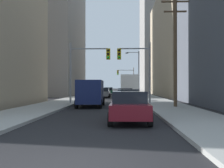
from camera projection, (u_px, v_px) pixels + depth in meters
ground_plane at (69, 168)px, 5.92m from camera, size 400.00×400.00×0.00m
sidewalk_left at (91, 94)px, 56.07m from camera, size 3.60×160.00×0.15m
sidewalk_right at (141, 94)px, 55.71m from camera, size 3.60×160.00×0.15m
city_bus at (130, 85)px, 43.76m from camera, size 2.79×11.56×3.40m
cargo_van_navy at (91, 92)px, 23.51m from camera, size 2.16×5.27×2.26m
sedan_maroon at (129, 107)px, 13.27m from camera, size 1.95×4.20×1.52m
sedan_silver at (128, 99)px, 21.48m from camera, size 1.95×4.23×1.52m
sedan_beige at (125, 95)px, 31.92m from camera, size 1.95×4.25×1.52m
sedan_grey at (104, 93)px, 42.52m from camera, size 1.95×4.24×1.52m
sedan_green at (109, 91)px, 56.10m from camera, size 1.95×4.26×1.52m
traffic_signal_near_left at (88, 63)px, 26.68m from camera, size 3.96×0.44×6.00m
traffic_signal_near_right at (136, 63)px, 26.52m from camera, size 3.23×0.44×6.00m
traffic_signal_far_right at (126, 76)px, 62.56m from camera, size 3.86×0.44×6.00m
utility_pole_right at (175, 48)px, 21.90m from camera, size 2.20×0.28×9.12m
street_lamp_right at (137, 69)px, 45.03m from camera, size 2.31×0.32×7.50m
building_left_mid_office at (29, 27)px, 52.88m from camera, size 19.06×20.32×26.33m
building_right_mid_block at (202, 44)px, 49.43m from camera, size 15.63×27.83×18.59m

